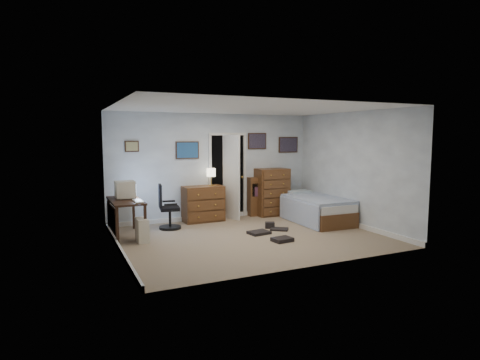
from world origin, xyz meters
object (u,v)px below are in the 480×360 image
tall_dresser (272,192)px  bed (315,209)px  office_chair (167,212)px  computer_desk (121,208)px  low_dresser (203,204)px

tall_dresser → bed: bearing=-62.2°
office_chair → bed: office_chair is taller
computer_desk → office_chair: size_ratio=1.32×
bed → low_dresser: bearing=156.3°
computer_desk → low_dresser: 2.06m
low_dresser → bed: size_ratio=0.47×
tall_dresser → computer_desk: bearing=-168.3°
computer_desk → tall_dresser: 3.80m
bed → computer_desk: bearing=176.0°
low_dresser → bed: 2.58m
low_dresser → tall_dresser: (1.81, -0.02, 0.17)m
tall_dresser → bed: 1.23m
office_chair → low_dresser: office_chair is taller
low_dresser → tall_dresser: tall_dresser is taller
office_chair → tall_dresser: (2.76, 0.40, 0.21)m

